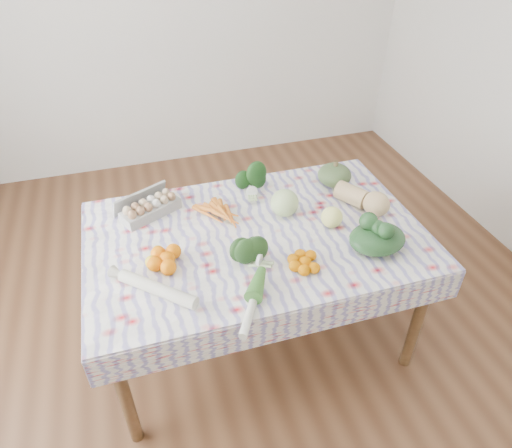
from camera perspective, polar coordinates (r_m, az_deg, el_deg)
The scene contains 17 objects.
ground at distance 2.81m, azimuth -0.00°, elevation -13.43°, with size 4.50×4.50×0.00m, color #53311C.
wall_back at distance 4.06m, azimuth -10.33°, elevation 25.83°, with size 4.00×0.04×2.80m, color white.
dining_table at distance 2.32m, azimuth -0.00°, elevation -2.78°, with size 1.60×1.00×0.75m.
tablecloth at distance 2.27m, azimuth -0.00°, elevation -1.28°, with size 1.66×1.06×0.01m, color white.
egg_carton at distance 2.43m, azimuth -13.05°, elevation 1.92°, with size 0.31×0.12×0.08m, color #A0A19C.
carrot_bunch at distance 2.36m, azimuth -4.95°, elevation 1.04°, with size 0.24×0.21×0.04m, color orange.
kale_bunch at distance 2.52m, azimuth -0.70°, elevation 5.32°, with size 0.17×0.15×0.15m, color #163E13.
kabocha_squash at distance 2.64m, azimuth 9.78°, elevation 6.06°, with size 0.19×0.19×0.12m, color #435B31.
cabbage at distance 2.36m, azimuth 3.60°, elevation 2.66°, with size 0.15×0.15×0.15m, color #AFCD80.
butternut_squash at distance 2.47m, azimuth 13.25°, elevation 3.31°, with size 0.14×0.30×0.14m, color tan.
orange_cluster at distance 2.10m, azimuth -11.07°, elevation -4.29°, with size 0.23×0.23×0.08m, color orange.
broccoli at distance 2.06m, azimuth -0.76°, elevation -3.89°, with size 0.14×0.14×0.10m, color #21441A.
mandarin_cluster at distance 2.08m, azimuth 6.14°, elevation -4.66°, with size 0.19×0.19×0.06m, color orange.
grapefruit at distance 2.31m, azimuth 9.45°, elevation 0.84°, with size 0.11×0.11×0.11m, color #E8EB75.
spinach_bag at distance 2.21m, azimuth 14.90°, elevation -1.79°, with size 0.27×0.22×0.12m, color #183719.
daikon at distance 1.99m, azimuth -12.21°, elevation -7.94°, with size 0.06×0.06×0.40m, color beige.
leek at distance 1.90m, azimuth -0.42°, elevation -9.86°, with size 0.04×0.04×0.35m, color silver.
Camera 1 is at (-0.52, -1.70, 2.17)m, focal length 32.00 mm.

